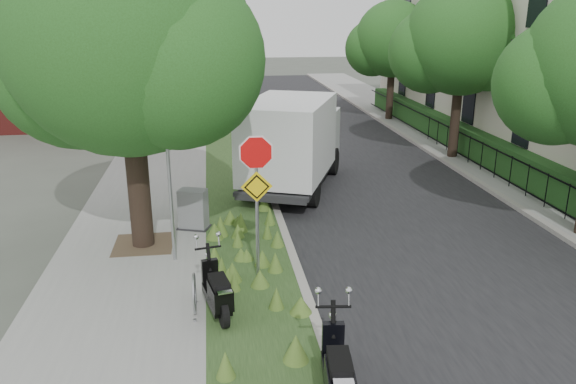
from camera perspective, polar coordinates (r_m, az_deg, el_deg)
name	(u,v)px	position (r m, az deg, el deg)	size (l,w,h in m)	color
ground	(329,292)	(11.76, 4.15, -10.14)	(120.00, 120.00, 0.00)	#4C5147
sidewalk_near	(157,168)	(20.96, -13.13, 2.37)	(3.50, 60.00, 0.12)	gray
verge	(233,165)	(20.88, -5.59, 2.70)	(2.00, 60.00, 0.12)	#263F1B
kerb_near	(260,164)	(20.93, -2.85, 2.82)	(0.20, 60.00, 0.13)	#9E9991
road	(352,163)	(21.53, 6.48, 2.99)	(7.00, 60.00, 0.01)	black
kerb_far	(439,158)	(22.62, 15.12, 3.37)	(0.20, 60.00, 0.13)	#9E9991
footpath_far	(481,156)	(23.34, 18.98, 3.43)	(3.20, 60.00, 0.12)	gray
street_tree_main	(123,45)	(13.14, -16.41, 14.09)	(6.21, 5.54, 7.66)	black
bare_post	(169,175)	(12.44, -11.97, 1.66)	(0.08, 0.08, 4.00)	#A5A8AD
bike_hoop	(194,293)	(10.79, -9.50, -10.13)	(0.06, 0.78, 0.77)	#A5A8AD
sign_assembly	(256,179)	(11.22, -3.22, 1.33)	(0.94, 0.08, 3.22)	#A5A8AD
fence_far	(458,142)	(22.77, 16.88, 4.87)	(0.04, 24.00, 1.00)	black
hedge_far	(475,142)	(23.07, 18.46, 4.89)	(1.00, 24.00, 1.10)	#1C4017
terrace_houses	(574,48)	(24.42, 27.08, 12.86)	(7.40, 26.40, 8.20)	beige
brick_building	(69,36)	(32.96, -21.34, 14.52)	(9.40, 10.40, 8.30)	maroon
far_tree_b	(460,44)	(22.21, 17.07, 14.22)	(4.83, 4.31, 6.56)	black
far_tree_c	(392,43)	(29.68, 10.47, 14.65)	(4.37, 3.89, 5.93)	black
scooter_near	(218,296)	(10.59, -7.12, -10.43)	(0.59, 1.72, 0.83)	black
scooter_far	(338,379)	(8.43, 5.08, -18.36)	(0.51, 1.85, 0.88)	black
box_truck	(293,139)	(17.80, 0.48, 5.39)	(4.05, 5.99, 2.54)	#262628
utility_cabinet	(193,210)	(14.71, -9.59, -1.80)	(0.91, 0.75, 1.04)	#262628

